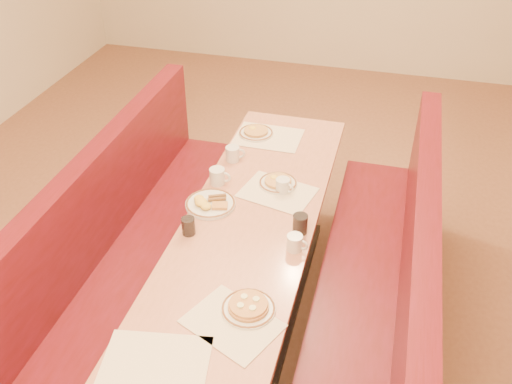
% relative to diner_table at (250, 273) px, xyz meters
% --- Properties ---
extents(ground, '(8.00, 8.00, 0.00)m').
position_rel_diner_table_xyz_m(ground, '(0.00, 0.00, -0.37)').
color(ground, '#9E6647').
rests_on(ground, ground).
extents(room_envelope, '(6.04, 8.04, 2.82)m').
position_rel_diner_table_xyz_m(room_envelope, '(0.00, 0.00, 1.56)').
color(room_envelope, beige).
rests_on(room_envelope, ground).
extents(diner_table, '(0.70, 2.50, 0.75)m').
position_rel_diner_table_xyz_m(diner_table, '(0.00, 0.00, 0.00)').
color(diner_table, black).
rests_on(diner_table, ground).
extents(booth_left, '(0.55, 2.50, 1.05)m').
position_rel_diner_table_xyz_m(booth_left, '(-0.73, 0.00, -0.01)').
color(booth_left, '#4C3326').
rests_on(booth_left, ground).
extents(booth_right, '(0.55, 2.50, 1.05)m').
position_rel_diner_table_xyz_m(booth_right, '(0.73, 0.00, -0.01)').
color(booth_right, '#4C3326').
rests_on(booth_right, ground).
extents(placemat_near_left, '(0.48, 0.39, 0.00)m').
position_rel_diner_table_xyz_m(placemat_near_left, '(-0.12, -1.00, 0.38)').
color(placemat_near_left, beige).
rests_on(placemat_near_left, diner_table).
extents(placemat_near_right, '(0.48, 0.43, 0.00)m').
position_rel_diner_table_xyz_m(placemat_near_right, '(0.12, -0.71, 0.38)').
color(placemat_near_right, beige).
rests_on(placemat_near_right, diner_table).
extents(placemat_far_left, '(0.44, 0.33, 0.00)m').
position_rel_diner_table_xyz_m(placemat_far_left, '(-0.12, 0.91, 0.38)').
color(placemat_far_left, beige).
rests_on(placemat_far_left, diner_table).
extents(placemat_far_right, '(0.46, 0.39, 0.00)m').
position_rel_diner_table_xyz_m(placemat_far_right, '(0.09, 0.30, 0.38)').
color(placemat_far_right, beige).
rests_on(placemat_far_right, diner_table).
extents(pancake_plate, '(0.24, 0.24, 0.06)m').
position_rel_diner_table_xyz_m(pancake_plate, '(0.17, -0.62, 0.39)').
color(pancake_plate, silver).
rests_on(pancake_plate, diner_table).
extents(eggs_plate, '(0.28, 0.28, 0.06)m').
position_rel_diner_table_xyz_m(eggs_plate, '(-0.25, 0.09, 0.39)').
color(eggs_plate, silver).
rests_on(eggs_plate, diner_table).
extents(extra_plate_mid, '(0.23, 0.23, 0.05)m').
position_rel_diner_table_xyz_m(extra_plate_mid, '(0.07, 0.39, 0.39)').
color(extra_plate_mid, silver).
rests_on(extra_plate_mid, diner_table).
extents(extra_plate_far, '(0.23, 0.23, 0.05)m').
position_rel_diner_table_xyz_m(extra_plate_far, '(-0.21, 0.93, 0.39)').
color(extra_plate_far, silver).
rests_on(extra_plate_far, diner_table).
extents(coffee_mug_a, '(0.11, 0.08, 0.09)m').
position_rel_diner_table_xyz_m(coffee_mug_a, '(0.28, -0.16, 0.42)').
color(coffee_mug_a, silver).
rests_on(coffee_mug_a, diner_table).
extents(coffee_mug_b, '(0.13, 0.09, 0.10)m').
position_rel_diner_table_xyz_m(coffee_mug_b, '(-0.28, 0.31, 0.43)').
color(coffee_mug_b, silver).
rests_on(coffee_mug_b, diner_table).
extents(coffee_mug_c, '(0.11, 0.08, 0.09)m').
position_rel_diner_table_xyz_m(coffee_mug_c, '(0.11, 0.32, 0.42)').
color(coffee_mug_c, silver).
rests_on(coffee_mug_c, diner_table).
extents(coffee_mug_d, '(0.12, 0.09, 0.09)m').
position_rel_diner_table_xyz_m(coffee_mug_d, '(-0.26, 0.58, 0.42)').
color(coffee_mug_d, silver).
rests_on(coffee_mug_d, diner_table).
extents(soda_tumbler_near, '(0.07, 0.07, 0.10)m').
position_rel_diner_table_xyz_m(soda_tumbler_near, '(-0.28, -0.17, 0.42)').
color(soda_tumbler_near, black).
rests_on(soda_tumbler_near, diner_table).
extents(soda_tumbler_mid, '(0.08, 0.08, 0.11)m').
position_rel_diner_table_xyz_m(soda_tumbler_mid, '(0.28, -0.01, 0.43)').
color(soda_tumbler_mid, black).
rests_on(soda_tumbler_mid, diner_table).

